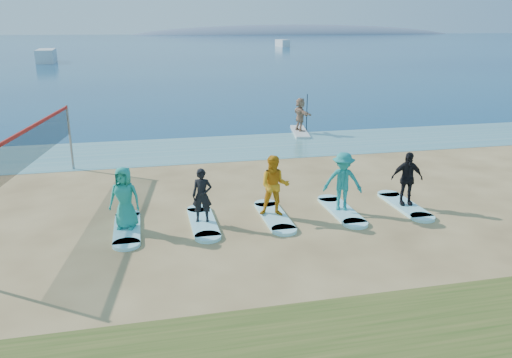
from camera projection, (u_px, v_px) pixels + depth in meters
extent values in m
plane|color=tan|center=(301.00, 239.00, 13.08)|extent=(600.00, 600.00, 0.00)
plane|color=teal|center=(231.00, 147.00, 22.86)|extent=(600.00, 600.00, 0.00)
plane|color=navy|center=(150.00, 42.00, 162.11)|extent=(600.00, 600.00, 0.00)
ellipsoid|color=slate|center=(299.00, 34.00, 312.74)|extent=(220.00, 56.00, 18.00)
cylinder|color=gray|center=(70.00, 138.00, 19.10)|extent=(0.09, 0.09, 2.50)
cube|color=black|center=(26.00, 149.00, 14.62)|extent=(1.28, 8.92, 1.00)
cube|color=#AF1A12|center=(24.00, 131.00, 14.47)|extent=(1.31, 8.92, 0.10)
cube|color=silver|center=(300.00, 132.00, 25.98)|extent=(1.25, 3.08, 0.12)
imported|color=tan|center=(300.00, 114.00, 25.71)|extent=(0.78, 1.64, 1.70)
cube|color=silver|center=(47.00, 62.00, 75.18)|extent=(3.08, 8.62, 1.93)
cube|color=silver|center=(282.00, 47.00, 130.35)|extent=(2.23, 6.65, 1.79)
cube|color=#A4F4FF|center=(127.00, 229.00, 13.63)|extent=(0.70, 2.20, 0.09)
imported|color=teal|center=(125.00, 198.00, 13.36)|extent=(0.96, 0.77, 1.70)
cube|color=#A4F4FF|center=(203.00, 222.00, 14.07)|extent=(0.70, 2.20, 0.09)
imported|color=black|center=(202.00, 195.00, 13.83)|extent=(0.62, 0.48, 1.52)
cube|color=#A4F4FF|center=(274.00, 216.00, 14.51)|extent=(0.70, 2.20, 0.09)
imported|color=orange|center=(275.00, 186.00, 14.24)|extent=(1.01, 0.87, 1.77)
cube|color=#A4F4FF|center=(341.00, 211.00, 14.95)|extent=(0.70, 2.20, 0.09)
imported|color=teal|center=(343.00, 181.00, 14.68)|extent=(1.29, 1.01, 1.75)
cube|color=#A4F4FF|center=(404.00, 205.00, 15.40)|extent=(0.70, 2.20, 0.09)
imported|color=black|center=(407.00, 178.00, 15.14)|extent=(1.02, 0.57, 1.65)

